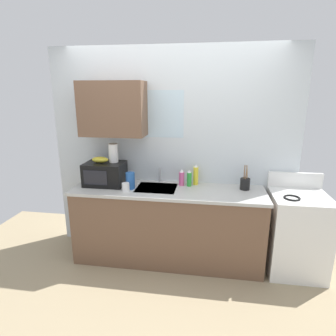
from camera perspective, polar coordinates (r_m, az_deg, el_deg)
name	(u,v)px	position (r m, az deg, el deg)	size (l,w,h in m)	color
kitchen_wall_assembly	(163,146)	(3.44, -1.04, 4.55)	(2.98, 0.42, 2.50)	silver
counter_unit	(168,224)	(3.41, -0.05, -11.28)	(2.21, 0.63, 0.90)	brown
sink_faucet	(160,175)	(3.45, -1.69, -1.42)	(0.03, 0.03, 0.18)	#B2B5BA
stove_range	(296,233)	(3.52, 24.61, -11.88)	(0.60, 0.60, 1.08)	white
microwave	(105,174)	(3.43, -12.70, -1.13)	(0.46, 0.35, 0.27)	black
banana_bunch	(100,160)	(3.41, -13.64, 1.66)	(0.20, 0.11, 0.07)	gold
paper_towel_roll	(113,153)	(3.39, -11.05, 3.02)	(0.11, 0.11, 0.22)	white
dish_soap_bottle_pink	(182,178)	(3.34, 2.80, -2.00)	(0.06, 0.06, 0.20)	#E55999
dish_soap_bottle_green	(189,178)	(3.31, 4.33, -2.13)	(0.06, 0.06, 0.20)	green
dish_soap_bottle_yellow	(196,175)	(3.37, 5.67, -1.42)	(0.06, 0.06, 0.25)	yellow
cereal_canister	(130,181)	(3.25, -7.68, -2.56)	(0.10, 0.10, 0.19)	#2659A5
mug_white	(126,187)	(3.19, -8.60, -3.84)	(0.08, 0.08, 0.10)	white
utensil_crock	(245,183)	(3.32, 15.39, -3.05)	(0.11, 0.11, 0.28)	black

